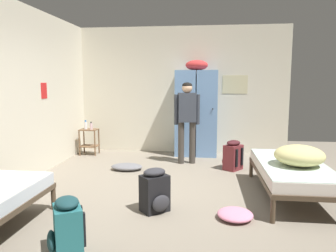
{
  "coord_description": "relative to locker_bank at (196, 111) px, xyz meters",
  "views": [
    {
      "loc": [
        0.57,
        -4.49,
        1.6
      ],
      "look_at": [
        0.0,
        0.29,
        0.95
      ],
      "focal_mm": 34.71,
      "sensor_mm": 36.0,
      "label": 1
    }
  ],
  "objects": [
    {
      "name": "clothes_pile_pink",
      "position": [
        0.58,
        -3.35,
        -0.92
      ],
      "size": [
        0.42,
        0.44,
        0.11
      ],
      "color": "pink",
      "rests_on": "ground_plane"
    },
    {
      "name": "clothes_pile_grey",
      "position": [
        -1.22,
        -1.4,
        -0.91
      ],
      "size": [
        0.58,
        0.38,
        0.12
      ],
      "color": "slate",
      "rests_on": "ground_plane"
    },
    {
      "name": "bed_right",
      "position": [
        1.41,
        -2.5,
        -0.59
      ],
      "size": [
        0.9,
        1.9,
        0.49
      ],
      "color": "#473828",
      "rests_on": "ground_plane"
    },
    {
      "name": "lotion_bottle",
      "position": [
        -2.29,
        -0.27,
        -0.32
      ],
      "size": [
        0.06,
        0.06,
        0.17
      ],
      "color": "beige",
      "rests_on": "shelf_unit"
    },
    {
      "name": "room_backdrop",
      "position": [
        -1.63,
        -1.27,
        0.45
      ],
      "size": [
        4.74,
        5.79,
        2.83
      ],
      "color": "beige",
      "rests_on": "ground_plane"
    },
    {
      "name": "water_bottle",
      "position": [
        -2.44,
        -0.21,
        -0.31
      ],
      "size": [
        0.07,
        0.07,
        0.2
      ],
      "color": "white",
      "rests_on": "shelf_unit"
    },
    {
      "name": "person_traveler",
      "position": [
        -0.16,
        -0.77,
        -0.01
      ],
      "size": [
        0.5,
        0.26,
        1.6
      ],
      "color": "#3D3833",
      "rests_on": "ground_plane"
    },
    {
      "name": "bedding_heap",
      "position": [
        1.47,
        -2.65,
        -0.34
      ],
      "size": [
        0.65,
        0.63,
        0.28
      ],
      "color": "#D1C67F",
      "rests_on": "bed_right"
    },
    {
      "name": "ground_plane",
      "position": [
        -0.35,
        -2.59,
        -0.97
      ],
      "size": [
        9.17,
        9.17,
        0.0
      ],
      "primitive_type": "plane",
      "color": "gray"
    },
    {
      "name": "shelf_unit",
      "position": [
        -2.36,
        -0.23,
        -0.62
      ],
      "size": [
        0.38,
        0.3,
        0.57
      ],
      "color": "brown",
      "rests_on": "ground_plane"
    },
    {
      "name": "backpack_teal",
      "position": [
        -1.05,
        -4.34,
        -0.71
      ],
      "size": [
        0.41,
        0.4,
        0.55
      ],
      "color": "#23666B",
      "rests_on": "ground_plane"
    },
    {
      "name": "locker_bank",
      "position": [
        0.0,
        0.0,
        0.0
      ],
      "size": [
        0.9,
        0.55,
        2.07
      ],
      "color": "#6B93C6",
      "rests_on": "ground_plane"
    },
    {
      "name": "backpack_maroon",
      "position": [
        0.71,
        -1.14,
        -0.71
      ],
      "size": [
        0.42,
        0.41,
        0.55
      ],
      "color": "maroon",
      "rests_on": "ground_plane"
    },
    {
      "name": "backpack_black",
      "position": [
        -0.4,
        -3.24,
        -0.71
      ],
      "size": [
        0.41,
        0.42,
        0.55
      ],
      "color": "black",
      "rests_on": "ground_plane"
    }
  ]
}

